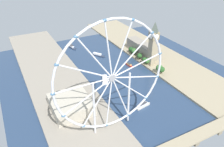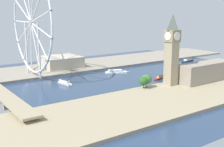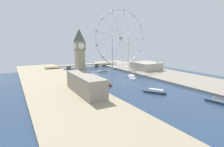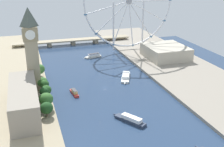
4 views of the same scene
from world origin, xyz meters
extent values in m
plane|color=navy|center=(0.00, 0.00, 0.00)|extent=(370.65, 370.65, 0.00)
cube|color=tan|center=(-100.33, 0.00, 1.50)|extent=(90.00, 520.00, 3.00)
cube|color=gray|center=(100.33, 0.00, 1.50)|extent=(90.00, 520.00, 3.00)
cube|color=tan|center=(-68.22, 11.13, 27.50)|extent=(11.76, 11.76, 48.99)
cube|color=#928260|center=(-68.22, 11.13, 58.47)|extent=(13.64, 13.64, 12.96)
pyramid|color=#4C564C|center=(-68.22, 11.13, 73.69)|extent=(12.34, 12.34, 17.46)
cylinder|color=white|center=(-68.22, 18.18, 58.47)|extent=(8.93, 0.50, 8.93)
cylinder|color=white|center=(-68.22, 4.07, 58.47)|extent=(8.93, 0.50, 8.93)
cylinder|color=white|center=(-61.17, 11.13, 58.47)|extent=(0.50, 8.93, 8.93)
cylinder|color=white|center=(-75.28, 11.13, 58.47)|extent=(0.50, 8.93, 8.93)
cube|color=gray|center=(-79.49, -36.80, 14.16)|extent=(22.00, 79.86, 22.32)
cylinder|color=#513823|center=(-62.76, -49.74, 4.66)|extent=(0.80, 0.80, 3.31)
ellipsoid|color=#1E471E|center=(-62.76, -49.74, 10.54)|extent=(10.56, 10.56, 9.50)
cylinder|color=#513823|center=(-61.72, -36.54, 5.19)|extent=(0.80, 0.80, 4.39)
ellipsoid|color=#386B2D|center=(-61.72, -36.54, 12.17)|extent=(11.95, 11.95, 10.76)
cylinder|color=#513823|center=(-61.68, -17.75, 5.48)|extent=(0.80, 0.80, 4.96)
ellipsoid|color=#1E471E|center=(-61.68, -17.75, 11.40)|extent=(8.60, 8.60, 7.74)
cylinder|color=#513823|center=(-59.66, -14.86, 5.15)|extent=(0.80, 0.80, 4.30)
ellipsoid|color=#285623|center=(-59.66, -14.86, 11.17)|extent=(9.66, 9.66, 8.70)
cylinder|color=#513823|center=(-59.71, 1.00, 5.17)|extent=(0.80, 0.80, 4.34)
ellipsoid|color=#285623|center=(-59.71, 1.00, 10.76)|extent=(8.56, 8.56, 7.70)
cylinder|color=#513823|center=(-61.28, 7.62, 4.59)|extent=(0.80, 0.80, 3.18)
ellipsoid|color=#386B2D|center=(-61.28, 7.62, 10.42)|extent=(10.60, 10.60, 9.54)
cylinder|color=#513823|center=(-61.52, 41.87, 5.22)|extent=(0.80, 0.80, 4.44)
ellipsoid|color=#386B2D|center=(-61.52, 41.87, 12.20)|extent=(11.91, 11.91, 10.72)
cylinder|color=#513823|center=(-62.71, 46.62, 5.04)|extent=(0.80, 0.80, 4.07)
ellipsoid|color=#285623|center=(-62.71, 46.62, 11.22)|extent=(10.36, 10.36, 9.33)
torus|color=silver|center=(69.85, 119.50, 70.98)|extent=(129.19, 2.55, 129.19)
cylinder|color=#99999E|center=(69.85, 119.50, 70.98)|extent=(7.60, 3.00, 7.60)
cylinder|color=silver|center=(101.51, 119.50, 70.98)|extent=(63.32, 1.53, 1.53)
cylinder|color=silver|center=(97.88, 119.50, 85.70)|extent=(56.78, 1.53, 30.78)
cylinder|color=silver|center=(87.83, 119.50, 97.04)|extent=(37.23, 1.53, 52.98)
cylinder|color=silver|center=(73.66, 119.50, 102.41)|extent=(9.15, 1.53, 63.04)
cylinder|color=silver|center=(58.62, 119.50, 100.59)|extent=(23.88, 1.53, 59.75)
cylinder|color=silver|center=(46.15, 119.50, 91.98)|extent=(48.41, 1.53, 43.13)
cylinder|color=silver|center=(39.11, 119.50, 78.56)|extent=(61.85, 1.53, 16.64)
cylinder|color=silver|center=(39.11, 119.50, 63.41)|extent=(61.85, 1.53, 16.64)
cylinder|color=silver|center=(46.15, 119.50, 49.99)|extent=(48.41, 1.53, 43.13)
cylinder|color=silver|center=(58.62, 119.50, 41.38)|extent=(23.88, 1.53, 59.75)
cylinder|color=silver|center=(73.66, 119.50, 39.55)|extent=(9.15, 1.53, 63.04)
cylinder|color=silver|center=(87.83, 119.50, 44.93)|extent=(37.23, 1.53, 52.98)
cylinder|color=silver|center=(97.88, 119.50, 56.27)|extent=(56.78, 1.53, 30.78)
ellipsoid|color=teal|center=(133.17, 119.50, 70.98)|extent=(4.80, 3.20, 3.20)
ellipsoid|color=teal|center=(125.91, 119.50, 100.41)|extent=(4.80, 3.20, 3.20)
ellipsoid|color=teal|center=(105.82, 119.50, 123.09)|extent=(4.80, 3.20, 3.20)
ellipsoid|color=teal|center=(77.48, 119.50, 133.84)|extent=(4.80, 3.20, 3.20)
ellipsoid|color=teal|center=(47.39, 119.50, 130.19)|extent=(4.80, 3.20, 3.20)
ellipsoid|color=teal|center=(22.45, 119.50, 112.97)|extent=(4.80, 3.20, 3.20)
ellipsoid|color=teal|center=(8.37, 119.50, 86.14)|extent=(4.80, 3.20, 3.20)
ellipsoid|color=teal|center=(8.37, 119.50, 55.83)|extent=(4.80, 3.20, 3.20)
ellipsoid|color=teal|center=(22.45, 119.50, 28.99)|extent=(4.80, 3.20, 3.20)
ellipsoid|color=teal|center=(47.39, 119.50, 11.78)|extent=(4.80, 3.20, 3.20)
ellipsoid|color=teal|center=(77.48, 119.50, 8.12)|extent=(4.80, 3.20, 3.20)
ellipsoid|color=teal|center=(105.82, 119.50, 18.87)|extent=(4.80, 3.20, 3.20)
ellipsoid|color=teal|center=(125.91, 119.50, 41.56)|extent=(4.80, 3.20, 3.20)
cylinder|color=silver|center=(92.01, 119.50, 36.99)|extent=(2.40, 2.40, 67.98)
cylinder|color=silver|center=(47.68, 119.50, 36.99)|extent=(2.40, 2.40, 67.98)
cube|color=#BCB29E|center=(102.60, 65.83, 10.88)|extent=(50.09, 55.16, 15.76)
cube|color=tan|center=(0.00, 181.51, 7.01)|extent=(182.65, 15.96, 2.00)
cube|color=gray|center=(-36.88, 181.51, 3.01)|extent=(6.00, 14.37, 6.01)
cube|color=gray|center=(0.00, 181.51, 3.01)|extent=(6.00, 14.37, 6.01)
cube|color=#2D384C|center=(-0.13, -73.35, 1.17)|extent=(20.06, 26.43, 2.34)
cone|color=#2D384C|center=(-8.82, -59.92, 1.17)|extent=(4.66, 5.43, 2.34)
cube|color=white|center=(0.62, -74.51, 3.87)|extent=(13.89, 17.62, 3.07)
cube|color=white|center=(28.97, 16.52, 1.12)|extent=(19.41, 30.44, 2.23)
cone|color=white|center=(22.14, 0.77, 1.12)|extent=(4.16, 5.77, 2.23)
cube|color=white|center=(29.55, 17.88, 3.63)|extent=(14.16, 20.61, 2.80)
cube|color=#B22D28|center=(-32.93, -7.59, 1.06)|extent=(6.12, 18.51, 2.13)
cone|color=#B22D28|center=(-34.12, 2.90, 1.06)|extent=(2.48, 3.49, 2.13)
cube|color=#DBB766|center=(-32.82, -8.49, 3.51)|extent=(4.63, 11.10, 2.77)
cube|color=#38383D|center=(-32.82, -8.49, 5.05)|extent=(4.35, 10.01, 0.30)
cube|color=#2D384C|center=(32.91, -136.90, 1.27)|extent=(10.78, 28.80, 2.53)
cone|color=#2D384C|center=(30.31, -120.75, 1.27)|extent=(3.31, 5.40, 2.53)
cube|color=white|center=(33.13, -138.29, 3.96)|extent=(8.12, 18.38, 2.86)
cube|color=#38383D|center=(33.13, -138.29, 5.55)|extent=(7.59, 16.59, 0.32)
cube|color=beige|center=(13.65, 103.09, 1.11)|extent=(22.59, 8.98, 2.21)
cone|color=beige|center=(1.06, 100.85, 1.11)|extent=(4.29, 2.88, 2.21)
cube|color=white|center=(14.73, 103.29, 3.85)|extent=(16.21, 7.05, 3.27)
cube|color=#38383D|center=(14.73, 103.29, 5.70)|extent=(14.63, 6.57, 0.43)
camera|label=1|loc=(165.46, 300.13, 193.94)|focal=36.26mm
camera|label=2|loc=(-295.13, 254.03, 86.48)|focal=47.28mm
camera|label=3|loc=(-155.62, -237.20, 66.00)|focal=28.75mm
camera|label=4|loc=(-74.87, -262.42, 116.94)|focal=46.40mm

